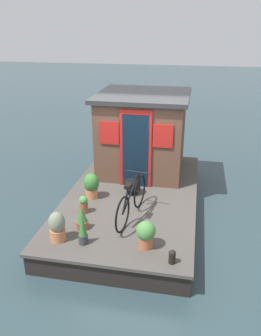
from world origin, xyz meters
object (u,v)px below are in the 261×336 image
object	(u,v)px
potted_plant_mint	(82,218)
potted_plant_succulent	(57,227)
charcoal_grill	(132,185)
bicycle	(132,201)
potted_plant_lavender	(91,185)
potted_plant_sage	(83,231)
mooring_bollard	(172,256)
potted_plant_geranium	(146,233)
potted_plant_thyme	(84,204)
houseboat_cabin	(143,133)

from	to	relation	value
potted_plant_mint	potted_plant_succulent	size ratio (longest dim) A/B	0.80
potted_plant_mint	charcoal_grill	bearing A→B (deg)	-22.74
bicycle	potted_plant_lavender	size ratio (longest dim) A/B	2.90
potted_plant_mint	potted_plant_lavender	world-z (taller)	potted_plant_lavender
potted_plant_sage	mooring_bollard	bearing A→B (deg)	-98.58
potted_plant_geranium	potted_plant_succulent	distance (m)	1.54
potted_plant_mint	mooring_bollard	bearing A→B (deg)	-111.68
bicycle	potted_plant_sage	xyz separation A→B (m)	(-0.99, 0.66, -0.12)
bicycle	potted_plant_lavender	bearing A→B (deg)	56.84
potted_plant_thyme	potted_plant_mint	bearing A→B (deg)	-164.44
potted_plant_thyme	charcoal_grill	bearing A→B (deg)	-39.44
mooring_bollard	potted_plant_mint	bearing A→B (deg)	68.32
bicycle	charcoal_grill	bearing A→B (deg)	10.16
charcoal_grill	potted_plant_succulent	bearing A→B (deg)	154.38
potted_plant_succulent	potted_plant_lavender	distance (m)	1.64
bicycle	potted_plant_succulent	xyz separation A→B (m)	(-0.98, 1.12, -0.11)
potted_plant_sage	charcoal_grill	xyz separation A→B (m)	(1.99, -0.48, -0.04)
potted_plant_geranium	charcoal_grill	xyz separation A→B (m)	(1.88, 0.59, -0.05)
potted_plant_lavender	mooring_bollard	world-z (taller)	potted_plant_lavender
bicycle	potted_plant_thyme	distance (m)	1.00
potted_plant_succulent	potted_plant_lavender	xyz separation A→B (m)	(1.64, -0.11, 0.02)
potted_plant_succulent	potted_plant_thyme	world-z (taller)	potted_plant_succulent
potted_plant_geranium	potted_plant_mint	distance (m)	1.28
potted_plant_geranium	potted_plant_sage	size ratio (longest dim) A/B	0.92
potted_plant_thyme	potted_plant_lavender	xyz separation A→B (m)	(0.64, 0.03, 0.11)
houseboat_cabin	potted_plant_geranium	distance (m)	3.44
potted_plant_mint	potted_plant_succulent	xyz separation A→B (m)	(-0.43, 0.30, 0.06)
bicycle	charcoal_grill	xyz separation A→B (m)	(1.00, 0.18, -0.16)
potted_plant_succulent	potted_plant_sage	bearing A→B (deg)	-91.91
bicycle	charcoal_grill	size ratio (longest dim) A/B	4.94
bicycle	mooring_bollard	bearing A→B (deg)	-144.11
potted_plant_mint	mooring_bollard	distance (m)	1.84
potted_plant_mint	potted_plant_sage	bearing A→B (deg)	-159.73
potted_plant_mint	potted_plant_succulent	distance (m)	0.53
potted_plant_geranium	potted_plant_sage	bearing A→B (deg)	95.54
potted_plant_mint	potted_plant_sage	world-z (taller)	potted_plant_sage
potted_plant_thyme	potted_plant_sage	bearing A→B (deg)	-162.33
potted_plant_lavender	mooring_bollard	bearing A→B (deg)	-134.82
potted_plant_lavender	potted_plant_sage	bearing A→B (deg)	-167.99
charcoal_grill	houseboat_cabin	bearing A→B (deg)	0.12
potted_plant_succulent	mooring_bollard	world-z (taller)	potted_plant_succulent
potted_plant_lavender	charcoal_grill	distance (m)	0.90
potted_plant_lavender	charcoal_grill	xyz separation A→B (m)	(0.34, -0.83, -0.08)
potted_plant_mint	potted_plant_lavender	size ratio (longest dim) A/B	0.78
bicycle	potted_plant_mint	distance (m)	1.00
potted_plant_sage	houseboat_cabin	bearing A→B (deg)	-7.96
houseboat_cabin	mooring_bollard	world-z (taller)	houseboat_cabin
potted_plant_geranium	potted_plant_thyme	distance (m)	1.67
potted_plant_mint	potted_plant_thyme	bearing A→B (deg)	15.56
potted_plant_mint	potted_plant_succulent	world-z (taller)	potted_plant_succulent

